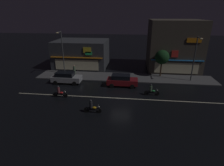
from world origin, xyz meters
TOP-DOWN VIEW (x-y plane):
  - ground_plane at (0.00, 0.00)m, footprint 140.00×140.00m
  - lane_divider_stripe at (0.00, 0.00)m, footprint 26.67×0.16m
  - sidewalk_far at (0.00, 7.54)m, footprint 28.08×4.10m
  - storefront_left_block at (8.42, 13.76)m, footprint 8.76×8.49m
  - storefront_center_block at (-8.42, 13.13)m, footprint 9.61×7.25m
  - streetlamp_west at (-10.15, 7.98)m, footprint 0.44×1.64m
  - streetlamp_mid at (10.14, 6.83)m, footprint 0.44×1.64m
  - pedestrian_on_sidewalk at (-7.98, 6.83)m, footprint 0.36×0.36m
  - street_tree at (5.83, 8.69)m, footprint 2.23×2.23m
  - parked_car_near_kerb at (-0.15, 4.04)m, footprint 4.30×1.98m
  - parked_car_trailing at (-8.41, 4.28)m, footprint 4.30×1.98m
  - motorcycle_lead at (-2.77, -3.72)m, footprint 1.90×0.60m
  - motorcycle_following at (-7.54, -0.53)m, footprint 1.90×0.60m
  - motorcycle_opposite_lane at (3.73, 1.31)m, footprint 1.90×0.60m
  - traffic_cone at (-2.44, 4.77)m, footprint 0.36×0.36m

SIDE VIEW (x-z plane):
  - ground_plane at x=0.00m, z-range 0.00..0.00m
  - lane_divider_stripe at x=0.00m, z-range 0.00..0.01m
  - sidewalk_far at x=0.00m, z-range 0.00..0.14m
  - traffic_cone at x=-2.44m, z-range 0.00..0.55m
  - motorcycle_lead at x=-2.77m, z-range -0.13..1.39m
  - motorcycle_following at x=-7.54m, z-range -0.13..1.39m
  - motorcycle_opposite_lane at x=3.73m, z-range -0.13..1.39m
  - parked_car_near_kerb at x=-0.15m, z-range 0.03..1.70m
  - parked_car_trailing at x=-8.41m, z-range 0.03..1.70m
  - pedestrian_on_sidewalk at x=-7.98m, z-range 0.07..1.97m
  - storefront_center_block at x=-8.42m, z-range 0.00..5.02m
  - street_tree at x=5.83m, z-range 1.13..5.38m
  - streetlamp_mid at x=10.14m, z-range 0.77..7.36m
  - streetlamp_west at x=-10.15m, z-range 0.78..7.78m
  - storefront_left_block at x=8.42m, z-range 0.00..8.68m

